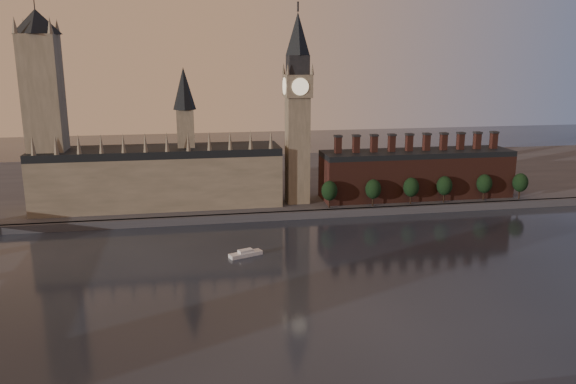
# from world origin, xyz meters

# --- Properties ---
(ground) EXTENTS (900.00, 900.00, 0.00)m
(ground) POSITION_xyz_m (0.00, 0.00, 0.00)
(ground) COLOR black
(ground) RESTS_ON ground
(north_bank) EXTENTS (900.00, 182.00, 4.00)m
(north_bank) POSITION_xyz_m (0.00, 178.04, 2.00)
(north_bank) COLOR #4B4B51
(north_bank) RESTS_ON ground
(palace_of_westminster) EXTENTS (130.00, 30.30, 74.00)m
(palace_of_westminster) POSITION_xyz_m (-64.41, 114.91, 21.63)
(palace_of_westminster) COLOR gray
(palace_of_westminster) RESTS_ON north_bank
(victoria_tower) EXTENTS (24.00, 24.00, 108.00)m
(victoria_tower) POSITION_xyz_m (-120.00, 115.00, 59.09)
(victoria_tower) COLOR gray
(victoria_tower) RESTS_ON north_bank
(big_ben) EXTENTS (15.00, 15.00, 107.00)m
(big_ben) POSITION_xyz_m (10.00, 110.00, 56.83)
(big_ben) COLOR gray
(big_ben) RESTS_ON north_bank
(chimney_block) EXTENTS (110.00, 25.00, 37.00)m
(chimney_block) POSITION_xyz_m (80.00, 110.00, 17.82)
(chimney_block) COLOR #4F261E
(chimney_block) RESTS_ON north_bank
(embankment_tree_0) EXTENTS (8.60, 8.60, 14.88)m
(embankment_tree_0) POSITION_xyz_m (24.38, 94.00, 13.47)
(embankment_tree_0) COLOR black
(embankment_tree_0) RESTS_ON north_bank
(embankment_tree_1) EXTENTS (8.60, 8.60, 14.88)m
(embankment_tree_1) POSITION_xyz_m (48.73, 93.62, 13.47)
(embankment_tree_1) COLOR black
(embankment_tree_1) RESTS_ON north_bank
(embankment_tree_2) EXTENTS (8.60, 8.60, 14.88)m
(embankment_tree_2) POSITION_xyz_m (70.70, 94.16, 13.47)
(embankment_tree_2) COLOR black
(embankment_tree_2) RESTS_ON north_bank
(embankment_tree_3) EXTENTS (8.60, 8.60, 14.88)m
(embankment_tree_3) POSITION_xyz_m (90.40, 94.44, 13.47)
(embankment_tree_3) COLOR black
(embankment_tree_3) RESTS_ON north_bank
(embankment_tree_4) EXTENTS (8.60, 8.60, 14.88)m
(embankment_tree_4) POSITION_xyz_m (114.84, 95.20, 13.47)
(embankment_tree_4) COLOR black
(embankment_tree_4) RESTS_ON north_bank
(embankment_tree_5) EXTENTS (8.60, 8.60, 14.88)m
(embankment_tree_5) POSITION_xyz_m (136.53, 94.28, 13.47)
(embankment_tree_5) COLOR black
(embankment_tree_5) RESTS_ON north_bank
(river_boat) EXTENTS (15.03, 9.11, 2.90)m
(river_boat) POSITION_xyz_m (-26.75, 37.79, 1.11)
(river_boat) COLOR silver
(river_boat) RESTS_ON ground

